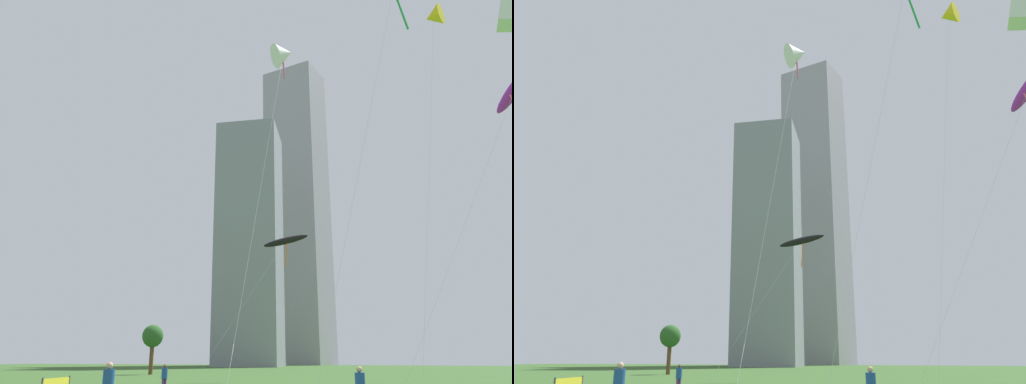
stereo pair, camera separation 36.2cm
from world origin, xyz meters
TOP-DOWN VIEW (x-y plane):
  - person_standing_1 at (-8.30, 9.42)m, footprint 0.37×0.37m
  - kite_flying_0 at (-6.05, 28.23)m, footprint 7.60×10.63m
  - kite_flying_2 at (10.11, 16.35)m, footprint 4.69×3.95m
  - kite_flying_3 at (-0.06, 8.75)m, footprint 2.36×11.70m
  - park_tree_0 at (-28.14, 39.65)m, footprint 2.74×2.74m
  - distant_highrise_0 at (-35.50, 139.97)m, footprint 21.15×17.63m
  - distant_highrise_1 at (-37.86, 100.24)m, footprint 18.50×18.95m

SIDE VIEW (x-z plane):
  - person_standing_1 at x=-8.30m, z-range 0.13..1.77m
  - park_tree_0 at x=-28.14m, z-range 1.53..7.74m
  - kite_flying_0 at x=-6.05m, z-range 6.20..20.49m
  - kite_flying_3 at x=-0.06m, z-range 10.30..32.95m
  - kite_flying_2 at x=10.11m, z-range 13.35..41.78m
  - distant_highrise_1 at x=-37.86m, z-range 0.00..63.13m
  - distant_highrise_0 at x=-35.50m, z-range 0.00..104.54m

